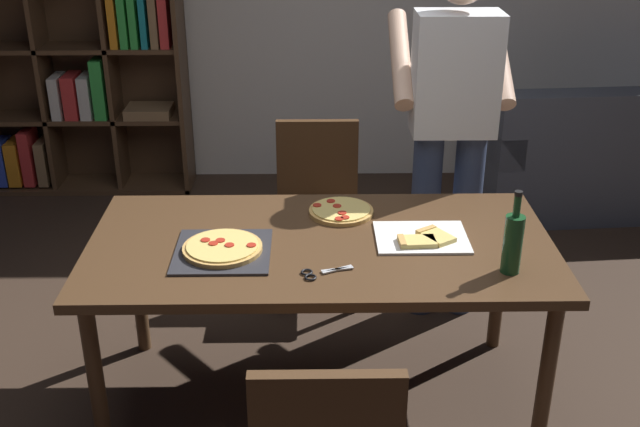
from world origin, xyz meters
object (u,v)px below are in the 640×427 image
(dining_table, at_px, (321,257))
(pepperoni_pizza_on_tray, at_px, (223,249))
(wine_bottle, at_px, (513,242))
(couch, at_px, (608,161))
(person_serving_pizza, at_px, (452,121))
(kitchen_scissors, at_px, (319,273))
(chair_far_side, at_px, (318,199))
(second_pizza_plain, at_px, (341,211))
(bookshelf, at_px, (78,47))

(dining_table, relative_size, pepperoni_pizza_on_tray, 5.00)
(wine_bottle, bearing_deg, couch, 61.29)
(pepperoni_pizza_on_tray, bearing_deg, wine_bottle, -8.71)
(couch, distance_m, person_serving_pizza, 1.93)
(pepperoni_pizza_on_tray, relative_size, kitchen_scissors, 1.83)
(couch, relative_size, person_serving_pizza, 1.00)
(chair_far_side, distance_m, kitchen_scissors, 1.23)
(pepperoni_pizza_on_tray, height_order, second_pizza_plain, pepperoni_pizza_on_tray)
(chair_far_side, xyz_separation_m, bookshelf, (-1.55, 1.44, 0.46))
(kitchen_scissors, bearing_deg, dining_table, 87.75)
(person_serving_pizza, relative_size, wine_bottle, 5.54)
(chair_far_side, bearing_deg, couch, 28.74)
(kitchen_scissors, bearing_deg, couch, 49.55)
(couch, height_order, person_serving_pizza, person_serving_pizza)
(chair_far_side, xyz_separation_m, pepperoni_pizza_on_tray, (-0.37, -1.03, 0.25))
(dining_table, distance_m, couch, 2.78)
(chair_far_side, relative_size, wine_bottle, 2.85)
(wine_bottle, bearing_deg, second_pizza_plain, 139.45)
(couch, bearing_deg, second_pizza_plain, -136.34)
(wine_bottle, bearing_deg, chair_far_side, 119.70)
(chair_far_side, xyz_separation_m, person_serving_pizza, (0.62, -0.22, 0.49))
(dining_table, xyz_separation_m, kitchen_scissors, (-0.01, -0.26, 0.08))
(bookshelf, xyz_separation_m, wine_bottle, (2.23, -2.63, -0.10))
(kitchen_scissors, height_order, second_pizza_plain, second_pizza_plain)
(bookshelf, height_order, second_pizza_plain, bookshelf)
(dining_table, distance_m, pepperoni_pizza_on_tray, 0.39)
(couch, height_order, bookshelf, bookshelf)
(couch, distance_m, bookshelf, 3.54)
(dining_table, relative_size, wine_bottle, 5.73)
(pepperoni_pizza_on_tray, relative_size, second_pizza_plain, 1.34)
(bookshelf, relative_size, second_pizza_plain, 7.20)
(dining_table, xyz_separation_m, bookshelf, (-1.55, 2.38, 0.29))
(pepperoni_pizza_on_tray, distance_m, second_pizza_plain, 0.58)
(person_serving_pizza, xyz_separation_m, kitchen_scissors, (-0.63, -0.98, -0.24))
(chair_far_side, relative_size, pepperoni_pizza_on_tray, 2.48)
(bookshelf, distance_m, wine_bottle, 3.45)
(bookshelf, height_order, person_serving_pizza, bookshelf)
(second_pizza_plain, bearing_deg, bookshelf, 127.60)
(dining_table, height_order, couch, couch)
(dining_table, xyz_separation_m, person_serving_pizza, (0.62, 0.72, 0.32))
(chair_far_side, height_order, bookshelf, bookshelf)
(bookshelf, bearing_deg, pepperoni_pizza_on_tray, -64.54)
(person_serving_pizza, distance_m, pepperoni_pizza_on_tray, 1.30)
(chair_far_side, xyz_separation_m, wine_bottle, (0.68, -1.19, 0.36))
(wine_bottle, bearing_deg, pepperoni_pizza_on_tray, 171.29)
(couch, height_order, wine_bottle, wine_bottle)
(dining_table, relative_size, second_pizza_plain, 6.69)
(bookshelf, xyz_separation_m, pepperoni_pizza_on_tray, (1.18, -2.47, -0.21))
(chair_far_side, distance_m, person_serving_pizza, 0.82)
(person_serving_pizza, xyz_separation_m, second_pizza_plain, (-0.53, -0.47, -0.24))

